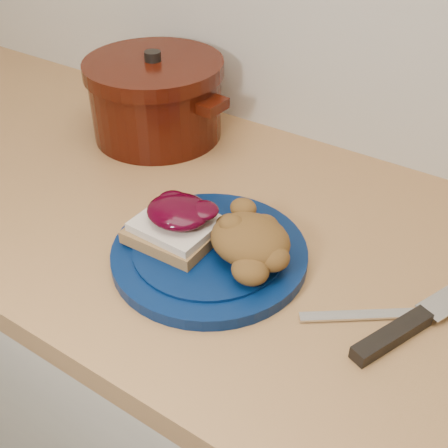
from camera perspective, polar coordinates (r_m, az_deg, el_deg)
The scene contains 8 objects.
base_cabinet at distance 1.14m, azimuth 3.31°, elevation -20.41°, with size 4.00×0.60×0.86m, color beige.
plate at distance 0.75m, azimuth -1.49°, elevation -3.02°, with size 0.26×0.26×0.02m, color #041842.
sandwich at distance 0.74m, azimuth -4.86°, elevation 0.14°, with size 0.11×0.10×0.06m.
stuffing_mound at distance 0.71m, azimuth 2.67°, elevation -1.62°, with size 0.11×0.09×0.05m, color brown.
chef_knife at distance 0.70m, azimuth 18.98°, elevation -9.23°, with size 0.14×0.29×0.02m.
butter_knife at distance 0.70m, azimuth 15.21°, elevation -8.85°, with size 0.18×0.01×0.00m, color silver.
dutch_oven at distance 1.02m, azimuth -6.93°, elevation 12.57°, with size 0.29×0.26×0.16m.
pepper_grinder at distance 1.00m, azimuth -4.85°, elevation 11.56°, with size 0.06×0.06×0.12m.
Camera 1 is at (0.29, 0.96, 1.39)m, focal length 45.00 mm.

